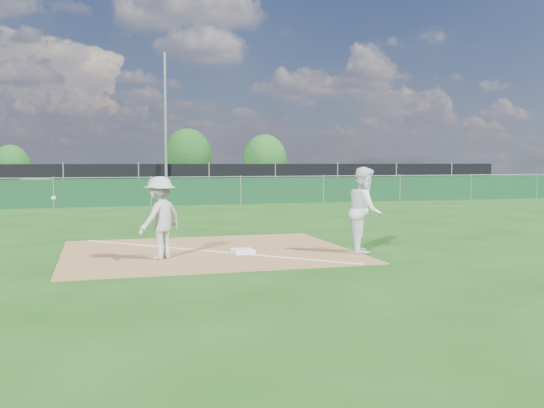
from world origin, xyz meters
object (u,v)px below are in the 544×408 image
at_px(play_at_first, 160,218).
at_px(tree_left, 11,166).
at_px(car_left, 0,183).
at_px(light_pole, 166,125).
at_px(runner, 365,210).
at_px(first_base, 243,251).
at_px(car_mid, 95,180).
at_px(tree_mid, 188,157).
at_px(car_right, 211,181).
at_px(tree_right, 265,160).

height_order(play_at_first, tree_left, tree_left).
relative_size(car_left, tree_left, 1.25).
bearing_deg(light_pole, play_at_first, -96.55).
distance_m(play_at_first, runner, 4.26).
relative_size(light_pole, first_base, 18.93).
bearing_deg(runner, car_left, 43.28).
height_order(first_base, car_mid, car_mid).
xyz_separation_m(first_base, tree_mid, (3.80, 34.13, 2.23)).
distance_m(first_base, tree_mid, 34.41).
distance_m(light_pole, runner, 22.97).
bearing_deg(tree_mid, play_at_first, -99.13).
distance_m(car_right, tree_left, 14.55).
bearing_deg(car_left, runner, -143.65).
height_order(tree_mid, tree_right, tree_mid).
distance_m(car_right, tree_mid, 7.96).
distance_m(car_mid, car_right, 7.26).
xyz_separation_m(play_at_first, tree_mid, (5.52, 34.36, 1.47)).
relative_size(runner, car_mid, 0.40).
height_order(play_at_first, car_right, play_at_first).
relative_size(runner, car_left, 0.47).
xyz_separation_m(light_pole, car_right, (3.33, 4.12, -3.30)).
relative_size(car_left, car_mid, 0.87).
xyz_separation_m(runner, tree_mid, (1.27, 34.61, 1.39)).
height_order(first_base, tree_mid, tree_mid).
height_order(car_left, tree_mid, tree_mid).
bearing_deg(tree_right, first_base, -106.23).
distance_m(car_left, tree_left, 7.21).
height_order(light_pole, tree_mid, light_pole).
height_order(light_pole, car_mid, light_pole).
relative_size(play_at_first, tree_mid, 0.57).
relative_size(car_left, tree_right, 0.97).
height_order(light_pole, runner, light_pole).
bearing_deg(tree_mid, runner, -92.10).
bearing_deg(play_at_first, first_base, 7.73).
relative_size(play_at_first, car_mid, 0.57).
xyz_separation_m(light_pole, car_mid, (-3.86, 5.08, -3.25)).
bearing_deg(car_mid, runner, -165.49).
distance_m(first_base, tree_left, 34.30).
xyz_separation_m(runner, tree_left, (-11.15, 33.65, 0.69)).
xyz_separation_m(car_right, tree_right, (5.42, 6.69, 1.38)).
xyz_separation_m(play_at_first, car_left, (-6.60, 26.25, -0.15)).
bearing_deg(tree_right, car_mid, -155.56).
bearing_deg(tree_mid, car_right, -87.11).
distance_m(play_at_first, tree_mid, 34.83).
relative_size(play_at_first, runner, 1.41).
bearing_deg(play_at_first, car_mid, 92.66).
distance_m(light_pole, first_base, 22.58).
bearing_deg(tree_right, tree_mid, 169.30).
distance_m(light_pole, play_at_first, 22.82).
distance_m(light_pole, tree_right, 14.04).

